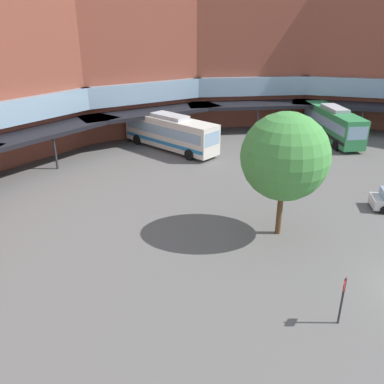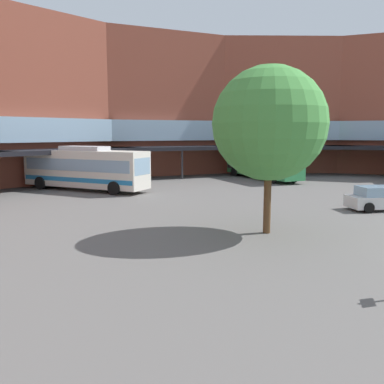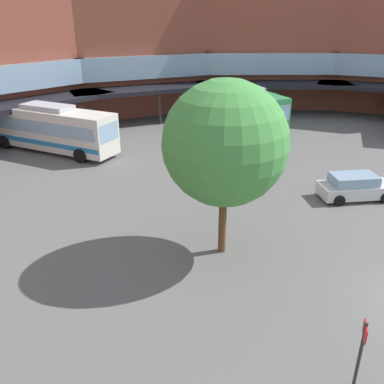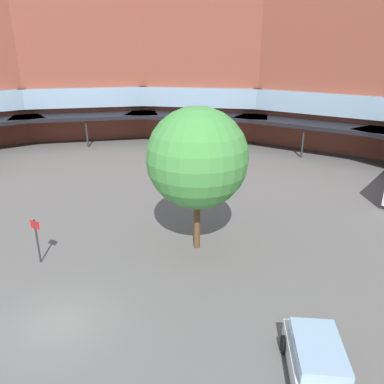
% 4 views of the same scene
% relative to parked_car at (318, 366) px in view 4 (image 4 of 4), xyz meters
% --- Properties ---
extents(ground_plane, '(124.55, 124.55, 0.00)m').
position_rel_parked_car_xyz_m(ground_plane, '(-9.89, -2.92, -0.74)').
color(ground_plane, '#605E5B').
extents(station_building, '(80.92, 49.36, 16.10)m').
position_rel_parked_car_xyz_m(station_building, '(-9.89, 17.42, 6.91)').
color(station_building, brown).
rests_on(station_building, ground).
extents(parked_car, '(3.66, 4.73, 1.53)m').
position_rel_parked_car_xyz_m(parked_car, '(0.00, 0.00, 0.00)').
color(parked_car, silver).
rests_on(parked_car, ground).
extents(plaza_tree, '(5.48, 5.48, 8.08)m').
position_rel_parked_car_xyz_m(plaza_tree, '(-8.63, 5.78, 4.59)').
color(plaza_tree, brown).
rests_on(plaza_tree, ground).
extents(stop_sign_post, '(0.60, 0.10, 2.52)m').
position_rel_parked_car_xyz_m(stop_sign_post, '(-14.75, -0.28, 0.81)').
color(stop_sign_post, '#2D2D33').
rests_on(stop_sign_post, ground).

